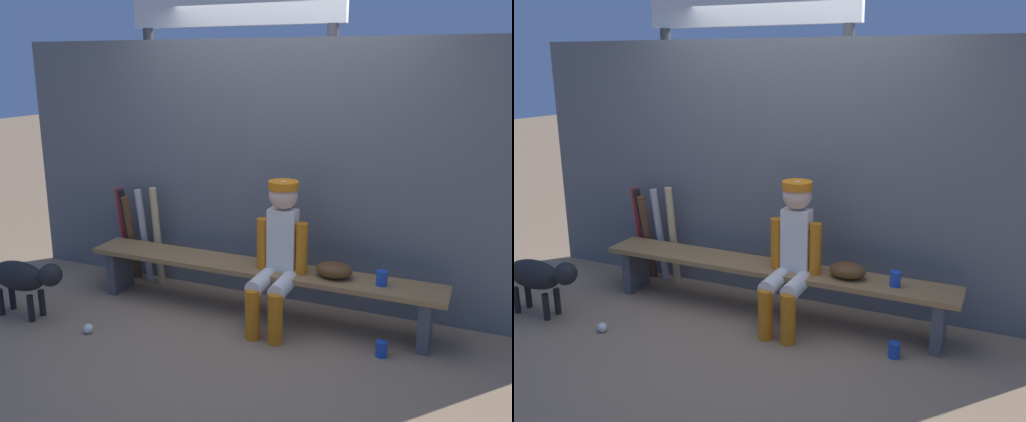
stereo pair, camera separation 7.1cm
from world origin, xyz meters
TOP-DOWN VIEW (x-y plane):
  - ground_plane at (0.00, 0.00)m, footprint 30.00×30.00m
  - chainlink_fence at (0.00, 0.41)m, footprint 4.98×0.03m
  - dugout_bench at (0.00, 0.00)m, footprint 2.95×0.36m
  - player_seated at (0.22, -0.11)m, footprint 0.41×0.55m
  - baseball_glove at (0.64, 0.00)m, footprint 0.28×0.20m
  - bat_wood_natural at (-1.08, 0.24)m, footprint 0.08×0.14m
  - bat_aluminum_silver at (-1.23, 0.26)m, footprint 0.08×0.19m
  - bat_wood_dark at (-1.35, 0.23)m, footprint 0.09×0.24m
  - bat_aluminum_black at (-1.38, 0.24)m, footprint 0.10×0.23m
  - bat_aluminum_red at (-1.48, 0.29)m, footprint 0.09×0.19m
  - baseball at (-1.04, -0.80)m, footprint 0.07×0.07m
  - cup_on_ground at (1.07, -0.27)m, footprint 0.08×0.08m
  - cup_on_bench at (1.00, -0.01)m, footprint 0.08×0.08m
  - scoreboard at (-0.59, 1.02)m, footprint 2.38×0.27m
  - dog at (-1.69, -0.76)m, footprint 0.84×0.20m

SIDE VIEW (x-z plane):
  - ground_plane at x=0.00m, z-range 0.00..0.00m
  - baseball at x=-1.04m, z-range 0.00..0.07m
  - cup_on_ground at x=1.07m, z-range 0.00..0.11m
  - dog at x=-1.69m, z-range 0.09..0.58m
  - dugout_bench at x=0.00m, z-range 0.13..0.55m
  - bat_wood_dark at x=-1.35m, z-range 0.00..0.83m
  - bat_aluminum_red at x=-1.48m, z-range 0.00..0.88m
  - bat_aluminum_black at x=-1.38m, z-range 0.00..0.89m
  - bat_aluminum_silver at x=-1.23m, z-range 0.00..0.89m
  - bat_wood_natural at x=-1.08m, z-range 0.00..0.92m
  - cup_on_bench at x=1.00m, z-range 0.42..0.53m
  - baseball_glove at x=0.64m, z-range 0.42..0.54m
  - player_seated at x=0.22m, z-range 0.04..1.18m
  - chainlink_fence at x=0.00m, z-range 0.00..2.18m
  - scoreboard at x=-0.59m, z-range 0.67..3.94m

